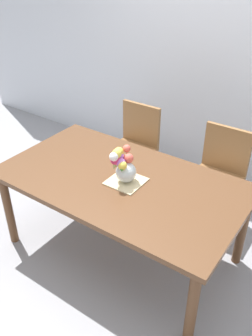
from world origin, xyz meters
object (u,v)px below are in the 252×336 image
Objects in this scene: flower_vase at (124,166)px; dining_table at (121,187)px; chair_left at (135,143)px; chair_right at (219,171)px.

dining_table is at bearing 153.53° from flower_vase.
chair_right is at bearing -180.00° from chair_left.
chair_right is at bearing 64.98° from flower_vase.
dining_table is 2.06× the size of chair_right.
dining_table is 0.98m from chair_right.
chair_right is 1.03m from flower_vase.
flower_vase is (0.49, -0.88, 0.35)m from chair_left.
chair_left is at bearing 119.02° from flower_vase.
flower_vase is at bearing 119.02° from chair_left.
dining_table is at bearing 62.42° from chair_right.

